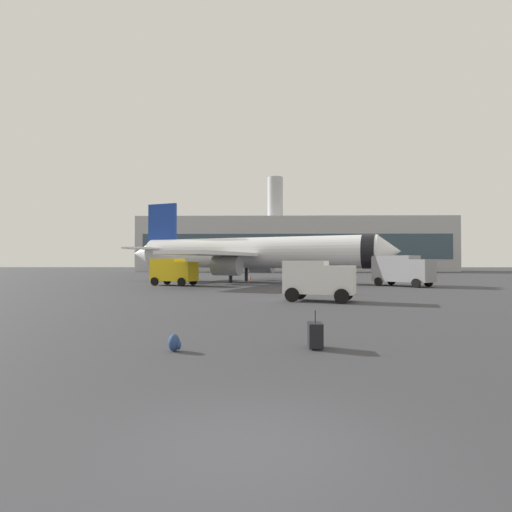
{
  "coord_description": "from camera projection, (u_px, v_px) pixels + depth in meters",
  "views": [
    {
      "loc": [
        0.16,
        -5.46,
        2.5
      ],
      "look_at": [
        -0.45,
        27.28,
        3.0
      ],
      "focal_mm": 28.71,
      "sensor_mm": 36.0,
      "label": 1
    }
  ],
  "objects": [
    {
      "name": "safety_cone_outer",
      "position": [
        351.0,
        290.0,
        31.25
      ],
      "size": [
        0.44,
        0.44,
        0.73
      ],
      "color": "#F2590C",
      "rests_on": "ground"
    },
    {
      "name": "safety_cone_mid",
      "position": [
        250.0,
        277.0,
        59.51
      ],
      "size": [
        0.44,
        0.44,
        0.73
      ],
      "color": "#F2590C",
      "rests_on": "ground"
    },
    {
      "name": "fuel_truck",
      "position": [
        402.0,
        269.0,
        42.44
      ],
      "size": [
        5.77,
        6.09,
        3.2
      ],
      "color": "gray",
      "rests_on": "ground"
    },
    {
      "name": "terminal_building",
      "position": [
        294.0,
        245.0,
        116.9
      ],
      "size": [
        86.22,
        17.87,
        26.87
      ],
      "color": "#B2B2B7",
      "rests_on": "ground"
    },
    {
      "name": "safety_cone_far",
      "position": [
        180.0,
        278.0,
        56.32
      ],
      "size": [
        0.44,
        0.44,
        0.59
      ],
      "color": "#F2590C",
      "rests_on": "ground"
    },
    {
      "name": "safety_cone_near",
      "position": [
        315.0,
        280.0,
        50.48
      ],
      "size": [
        0.44,
        0.44,
        0.7
      ],
      "color": "#F2590C",
      "rests_on": "ground"
    },
    {
      "name": "rolling_suitcase",
      "position": [
        315.0,
        335.0,
        11.85
      ],
      "size": [
        0.41,
        0.64,
        1.1
      ],
      "color": "black",
      "rests_on": "ground"
    },
    {
      "name": "cargo_van",
      "position": [
        318.0,
        279.0,
        26.2
      ],
      "size": [
        4.81,
        3.47,
        2.6
      ],
      "color": "white",
      "rests_on": "ground"
    },
    {
      "name": "traveller_backpack",
      "position": [
        175.0,
        343.0,
        11.47
      ],
      "size": [
        0.36,
        0.4,
        0.48
      ],
      "color": "navy",
      "rests_on": "ground"
    },
    {
      "name": "service_truck",
      "position": [
        174.0,
        271.0,
        44.09
      ],
      "size": [
        5.27,
        3.89,
        2.9
      ],
      "color": "yellow",
      "rests_on": "ground"
    },
    {
      "name": "ground_plane",
      "position": [
        251.0,
        450.0,
        5.43
      ],
      "size": [
        400.0,
        400.0,
        0.0
      ],
      "primitive_type": "plane",
      "color": "#38383D"
    },
    {
      "name": "airplane_at_gate",
      "position": [
        252.0,
        253.0,
        51.05
      ],
      "size": [
        34.53,
        31.62,
        10.5
      ],
      "color": "white",
      "rests_on": "ground"
    }
  ]
}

